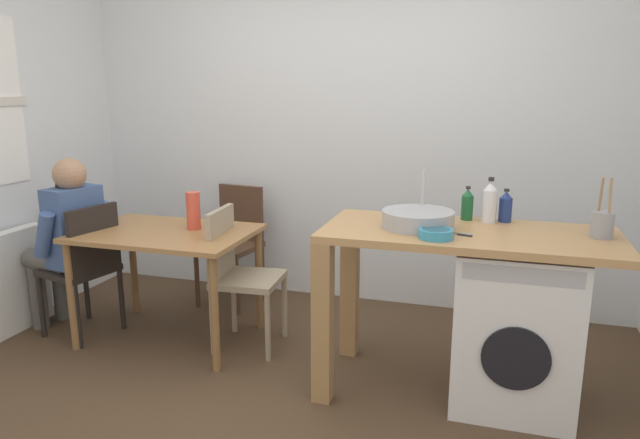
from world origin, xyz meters
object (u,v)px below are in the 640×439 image
at_px(chair_opposite, 238,270).
at_px(mixing_bowl, 436,233).
at_px(utensil_crock, 602,224).
at_px(dining_table, 167,245).
at_px(bottle_squat_brown, 490,202).
at_px(seated_person, 67,236).
at_px(bottle_tall_green, 467,205).
at_px(chair_person_seat, 86,263).
at_px(bottle_clear_small, 506,207).
at_px(washing_machine, 515,325).
at_px(chair_spare_by_wall, 235,238).
at_px(vase, 193,211).

height_order(chair_opposite, mixing_bowl, mixing_bowl).
height_order(mixing_bowl, utensil_crock, utensil_crock).
bearing_deg(chair_opposite, dining_table, -88.54).
bearing_deg(bottle_squat_brown, dining_table, -178.20).
distance_m(dining_table, seated_person, 0.71).
relative_size(seated_person, bottle_tall_green, 6.34).
relative_size(chair_person_seat, bottle_tall_green, 4.75).
height_order(dining_table, bottle_squat_brown, bottle_squat_brown).
height_order(dining_table, bottle_clear_small, bottle_clear_small).
bearing_deg(bottle_squat_brown, washing_machine, -53.66).
height_order(chair_spare_by_wall, bottle_tall_green, bottle_tall_green).
bearing_deg(chair_spare_by_wall, chair_opposite, 125.09).
xyz_separation_m(chair_opposite, chair_spare_by_wall, (-0.36, 0.73, 0.00)).
bearing_deg(bottle_tall_green, vase, 179.93).
bearing_deg(utensil_crock, mixing_bowl, -162.17).
height_order(washing_machine, bottle_squat_brown, bottle_squat_brown).
bearing_deg(bottle_tall_green, bottle_squat_brown, -16.56).
relative_size(mixing_bowl, vase, 0.70).
relative_size(chair_spare_by_wall, washing_machine, 1.05).
height_order(washing_machine, mixing_bowl, mixing_bowl).
distance_m(bottle_clear_small, utensil_crock, 0.50).
xyz_separation_m(dining_table, washing_machine, (2.16, -0.17, -0.21)).
relative_size(chair_spare_by_wall, seated_person, 0.75).
relative_size(chair_opposite, vase, 3.67).
relative_size(seated_person, washing_machine, 1.40).
xyz_separation_m(chair_spare_by_wall, bottle_clear_small, (1.96, -0.67, 0.50)).
relative_size(washing_machine, mixing_bowl, 5.00).
bearing_deg(utensil_crock, chair_opposite, 175.57).
bearing_deg(chair_person_seat, bottle_tall_green, -72.46).
distance_m(chair_opposite, vase, 0.48).
xyz_separation_m(chair_spare_by_wall, utensil_crock, (2.41, -0.89, 0.48)).
bearing_deg(utensil_crock, seated_person, 179.42).
distance_m(dining_table, bottle_tall_green, 1.90).
bearing_deg(utensil_crock, chair_person_seat, -179.96).
height_order(chair_person_seat, utensil_crock, utensil_crock).
bearing_deg(bottle_clear_small, vase, -179.76).
bearing_deg(washing_machine, chair_opposite, 172.84).
height_order(chair_person_seat, seated_person, seated_person).
bearing_deg(bottle_tall_green, washing_machine, -42.55).
bearing_deg(vase, washing_machine, -7.56).
bearing_deg(dining_table, bottle_tall_green, 3.00).
height_order(dining_table, chair_spare_by_wall, chair_spare_by_wall).
relative_size(chair_opposite, bottle_tall_green, 4.75).
bearing_deg(bottle_clear_small, mixing_bowl, -124.61).
bearing_deg(chair_spare_by_wall, bottle_squat_brown, 167.74).
distance_m(chair_person_seat, washing_machine, 2.70).
distance_m(seated_person, bottle_clear_small, 2.80).
bearing_deg(chair_person_seat, bottle_squat_brown, -73.49).
bearing_deg(chair_spare_by_wall, chair_person_seat, 62.00).
bearing_deg(vase, utensil_crock, -5.15).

